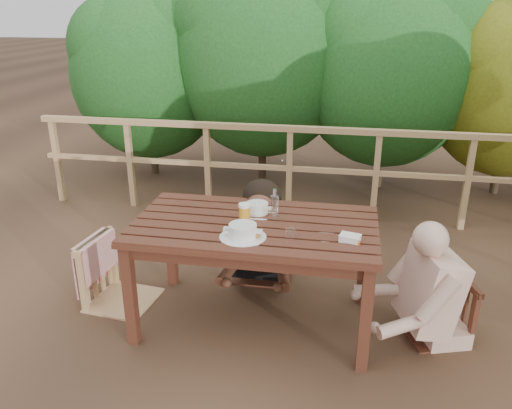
% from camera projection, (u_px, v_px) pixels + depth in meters
% --- Properties ---
extents(ground, '(60.00, 60.00, 0.00)m').
position_uv_depth(ground, '(255.00, 320.00, 3.75)').
color(ground, brown).
rests_on(ground, ground).
extents(table, '(1.66, 0.94, 0.77)m').
position_uv_depth(table, '(255.00, 274.00, 3.61)').
color(table, '#411F14').
rests_on(table, ground).
extents(chair_left, '(0.54, 0.54, 0.97)m').
position_uv_depth(chair_left, '(118.00, 245.00, 3.81)').
color(chair_left, tan).
rests_on(chair_left, ground).
extents(chair_far, '(0.49, 0.49, 0.98)m').
position_uv_depth(chair_far, '(265.00, 222.00, 4.21)').
color(chair_far, '#411F14').
rests_on(chair_far, ground).
extents(chair_right, '(0.51, 0.51, 0.82)m').
position_uv_depth(chair_right, '(441.00, 283.00, 3.44)').
color(chair_right, '#411F14').
rests_on(chair_right, ground).
extents(woman, '(0.57, 0.69, 1.39)m').
position_uv_depth(woman, '(265.00, 198.00, 4.16)').
color(woman, black).
rests_on(woman, ground).
extents(diner_right, '(0.85, 0.77, 1.44)m').
position_uv_depth(diner_right, '(452.00, 243.00, 3.32)').
color(diner_right, '#D9A894').
rests_on(diner_right, ground).
extents(railing, '(5.60, 0.10, 1.01)m').
position_uv_depth(railing, '(289.00, 172.00, 5.40)').
color(railing, tan).
rests_on(railing, ground).
extents(hedge_row, '(6.60, 1.60, 3.80)m').
position_uv_depth(hedge_row, '(339.00, 29.00, 5.91)').
color(hedge_row, '#1C4E1B').
rests_on(hedge_row, ground).
extents(soup_near, '(0.30, 0.30, 0.10)m').
position_uv_depth(soup_near, '(243.00, 232.00, 3.24)').
color(soup_near, silver).
rests_on(soup_near, table).
extents(soup_far, '(0.27, 0.27, 0.09)m').
position_uv_depth(soup_far, '(257.00, 209.00, 3.62)').
color(soup_far, silver).
rests_on(soup_far, table).
extents(bread_roll, '(0.12, 0.09, 0.07)m').
position_uv_depth(bread_roll, '(252.00, 233.00, 3.26)').
color(bread_roll, '#AD6527').
rests_on(bread_roll, table).
extents(beer_glass, '(0.08, 0.08, 0.15)m').
position_uv_depth(beer_glass, '(245.00, 214.00, 3.44)').
color(beer_glass, orange).
rests_on(beer_glass, table).
extents(bottle, '(0.06, 0.06, 0.23)m').
position_uv_depth(bottle, '(274.00, 205.00, 3.49)').
color(bottle, silver).
rests_on(bottle, table).
extents(tumbler, '(0.07, 0.07, 0.08)m').
position_uv_depth(tumbler, '(291.00, 234.00, 3.24)').
color(tumbler, white).
rests_on(tumbler, table).
extents(butter_tub, '(0.15, 0.12, 0.06)m').
position_uv_depth(butter_tub, '(350.00, 239.00, 3.20)').
color(butter_tub, silver).
rests_on(butter_tub, table).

